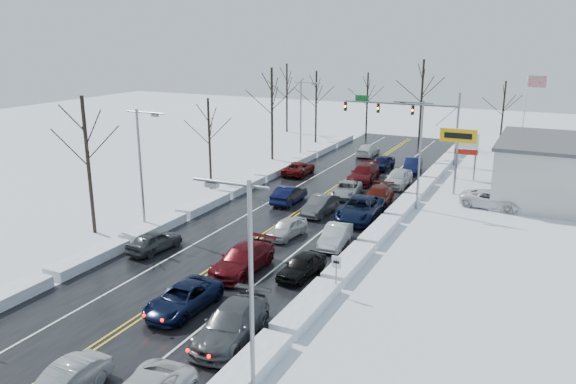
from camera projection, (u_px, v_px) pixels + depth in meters
The scene contains 42 objects.
ground at pixel (271, 230), 41.70m from camera, with size 160.00×160.00×0.00m, color silver.
road_surface at pixel (283, 222), 43.43m from camera, with size 14.00×84.00×0.01m, color black.
snow_bank_left at pixel (201, 210), 46.60m from camera, with size 1.50×72.00×0.66m, color white.
snow_bank_right at pixel (378, 237), 40.27m from camera, with size 1.50×72.00×0.66m, color white.
traffic_signal_mast at pixel (412, 113), 63.07m from camera, with size 13.28×0.39×8.00m.
tires_plus_sign at pixel (458, 140), 49.85m from camera, with size 3.20×0.34×6.00m.
used_vehicles_sign at pixel (467, 147), 55.51m from camera, with size 2.20×0.22×4.65m.
speed_limit_sign at pixel (336, 268), 30.90m from camera, with size 0.55×0.09×2.35m.
flagpole at pixel (526, 113), 59.80m from camera, with size 1.87×1.20×10.00m.
streetlight_se at pixel (246, 274), 21.18m from camera, with size 3.20×0.25×9.00m.
streetlight_ne at pixel (418, 146), 45.48m from camera, with size 3.20×0.25×9.00m.
streetlight_sw at pixel (142, 161), 40.25m from camera, with size 3.20×0.25×9.00m.
streetlight_nw at pixel (302, 113), 64.54m from camera, with size 3.20×0.25×9.00m.
tree_left_b at pixel (86, 139), 39.39m from camera, with size 4.00×4.00×10.00m.
tree_left_c at pixel (209, 126), 51.41m from camera, with size 3.40×3.40×8.50m.
tree_left_d at pixel (272, 96), 63.47m from camera, with size 4.20×4.20×10.50m.
tree_left_e at pixel (316, 93), 73.90m from camera, with size 3.80×3.80×9.50m.
tree_far_a at pixel (287, 85), 82.02m from camera, with size 4.00×4.00×10.00m.
tree_far_b at pixel (367, 92), 78.07m from camera, with size 3.60×3.60×9.00m.
tree_far_c at pixel (422, 85), 72.62m from camera, with size 4.40×4.40×11.00m.
tree_far_d at pixel (504, 102), 70.23m from camera, with size 3.40×3.40×8.50m.
queued_car_2 at pixel (184, 310), 29.65m from camera, with size 2.29×4.96×1.38m, color black.
queued_car_3 at pixel (243, 271), 34.49m from camera, with size 2.23×5.49×1.59m, color #4D0A10.
queued_car_4 at pixel (287, 237), 40.41m from camera, with size 1.58×3.93×1.34m, color #BABABC.
queued_car_5 at pixel (320, 214), 45.53m from camera, with size 1.57×4.49×1.48m, color #3C3E41.
queued_car_6 at pixel (347, 196), 50.47m from camera, with size 2.19×4.75×1.32m, color gray.
queued_car_7 at pixel (364, 182), 55.46m from camera, with size 2.32×5.71×1.66m, color #45090D.
queued_car_8 at pixel (382, 169), 60.65m from camera, with size 1.70×4.22×1.44m, color black.
queued_car_11 at pixel (232, 339), 26.86m from camera, with size 2.26×5.56×1.61m, color #444649.
queued_car_12 at pixel (302, 276), 33.79m from camera, with size 1.61×4.00×1.36m, color black.
queued_car_13 at pixel (335, 245), 38.74m from camera, with size 1.49×4.26×1.41m, color #B0B4B8.
queued_car_14 at pixel (360, 219), 44.30m from camera, with size 2.84×6.17×1.71m, color black.
queued_car_15 at pixel (377, 204), 48.07m from camera, with size 2.11×5.19×1.51m, color #4C110A.
queued_car_16 at pixel (397, 186), 53.78m from camera, with size 1.98×4.92×1.67m, color #BCBDBF.
queued_car_17 at pixel (412, 172), 59.23m from camera, with size 1.60×4.60×1.52m, color black.
oncoming_car_0 at pixel (289, 203), 48.62m from camera, with size 1.59×4.56×1.50m, color black.
oncoming_car_1 at pixel (299, 174), 58.35m from camera, with size 2.25×4.88×1.36m, color #530C0B.
oncoming_car_2 at pixel (368, 156), 67.26m from camera, with size 1.97×4.84×1.41m, color silver.
oncoming_car_3 at pixel (155, 251), 37.79m from camera, with size 1.66×4.14×1.41m, color #383A3D.
parked_car_0 at pixel (491, 208), 47.16m from camera, with size 2.39×5.19×1.44m, color white.
parked_car_1 at pixel (530, 206), 47.67m from camera, with size 2.23×5.49×1.59m, color silver.
parked_car_2 at pixel (510, 182), 55.22m from camera, with size 1.84×4.56×1.56m, color black.
Camera 1 is at (18.18, -34.94, 14.05)m, focal length 35.00 mm.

